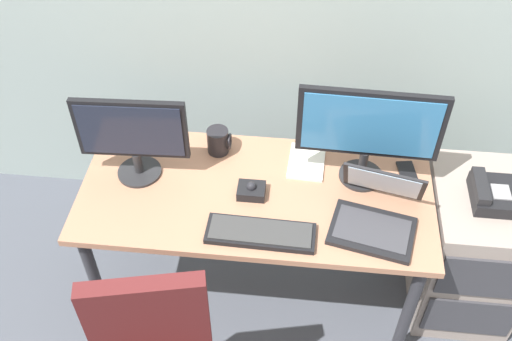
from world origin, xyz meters
TOP-DOWN VIEW (x-y plane):
  - ground_plane at (0.00, 0.00)m, footprint 8.00×8.00m
  - desk at (0.00, 0.00)m, footprint 1.42×0.65m
  - file_cabinet at (0.94, 0.08)m, footprint 0.42×0.53m
  - desk_phone at (0.93, 0.06)m, footprint 0.17×0.20m
  - monitor_main at (0.42, 0.13)m, footprint 0.55×0.18m
  - monitor_side at (-0.49, 0.05)m, footprint 0.44×0.18m
  - keyboard at (0.04, -0.22)m, footprint 0.41×0.15m
  - laptop at (0.47, -0.11)m, footprint 0.37×0.38m
  - trackball_mouse at (-0.02, -0.02)m, footprint 0.11×0.09m
  - coffee_mug at (-0.18, 0.22)m, footprint 0.10×0.09m
  - paper_notepad at (0.19, 0.18)m, footprint 0.16×0.22m
  - cell_phone at (0.61, 0.16)m, footprint 0.09×0.15m

SIDE VIEW (x-z plane):
  - ground_plane at x=0.00m, z-range 0.00..0.00m
  - file_cabinet at x=0.94m, z-range 0.00..0.69m
  - desk at x=0.00m, z-range 0.27..0.97m
  - cell_phone at x=0.61m, z-range 0.70..0.71m
  - paper_notepad at x=0.19m, z-range 0.70..0.72m
  - keyboard at x=0.04m, z-range 0.70..0.73m
  - desk_phone at x=0.93m, z-range 0.68..0.77m
  - trackball_mouse at x=-0.02m, z-range 0.70..0.76m
  - laptop at x=0.47m, z-range 0.65..0.86m
  - coffee_mug at x=-0.18m, z-range 0.70..0.82m
  - monitor_side at x=-0.49m, z-range 0.73..1.11m
  - monitor_main at x=0.42m, z-range 0.75..1.18m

